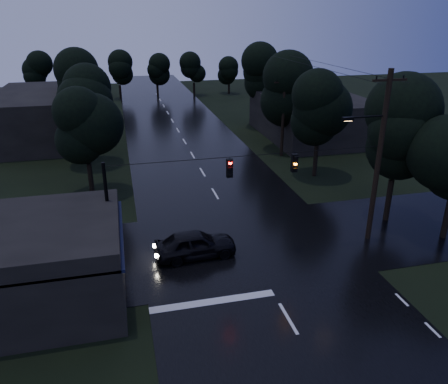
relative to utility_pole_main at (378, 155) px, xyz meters
name	(u,v)px	position (x,y,z in m)	size (l,w,h in m)	color
main_road	(193,155)	(-7.41, 19.00, -5.26)	(12.00, 120.00, 0.02)	black
cross_street	(245,244)	(-7.41, 1.00, -5.26)	(60.00, 9.00, 0.02)	black
building_far_right	(312,116)	(6.59, 23.00, -3.06)	(10.00, 14.00, 4.40)	black
building_far_left	(48,115)	(-21.41, 29.00, -2.76)	(10.00, 16.00, 5.00)	black
utility_pole_main	(378,155)	(0.00, 0.00, 0.00)	(3.50, 0.30, 10.00)	black
utility_pole_far	(283,115)	(0.89, 17.00, -1.38)	(2.00, 0.30, 7.50)	black
anchor_pole_left	(109,219)	(-14.91, 0.00, -2.26)	(0.18, 0.18, 6.00)	black
span_signals	(262,165)	(-6.85, -0.01, -0.01)	(15.00, 0.37, 1.12)	black
tree_corner_near	(399,131)	(2.59, 2.00, 0.74)	(4.48, 4.48, 9.44)	black
tree_left_a	(84,127)	(-16.41, 11.00, -0.02)	(3.92, 3.92, 8.26)	black
tree_left_b	(81,101)	(-17.01, 19.00, 0.36)	(4.20, 4.20, 8.85)	black
tree_left_c	(81,81)	(-17.61, 29.00, 0.74)	(4.48, 4.48, 9.44)	black
tree_right_a	(320,109)	(1.59, 11.00, 0.36)	(4.20, 4.20, 8.85)	black
tree_right_b	(290,88)	(2.19, 19.00, 0.74)	(4.48, 4.48, 9.44)	black
tree_right_c	(263,72)	(2.79, 29.00, 1.11)	(4.76, 4.76, 10.03)	black
car	(196,244)	(-10.45, 0.33, -4.49)	(1.82, 4.52, 1.54)	black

